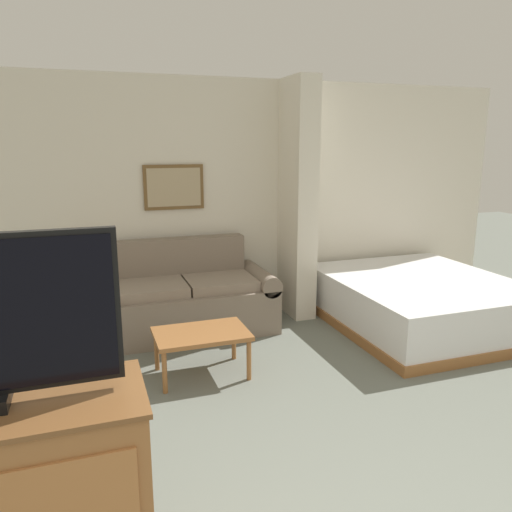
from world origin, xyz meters
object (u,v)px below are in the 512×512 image
at_px(bed, 419,300).
at_px(table_lamp, 67,261).
at_px(couch, 185,299).
at_px(coffee_table, 201,337).

bearing_deg(bed, table_lamp, 169.57).
height_order(couch, table_lamp, table_lamp).
distance_m(couch, table_lamp, 1.21).
xyz_separation_m(table_lamp, bed, (3.52, -0.65, -0.57)).
bearing_deg(couch, coffee_table, -93.91).
bearing_deg(bed, coffee_table, -170.29).
bearing_deg(couch, bed, -15.08).
xyz_separation_m(coffee_table, table_lamp, (-1.03, 1.07, 0.49)).
height_order(coffee_table, bed, bed).
bearing_deg(coffee_table, bed, 9.71).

